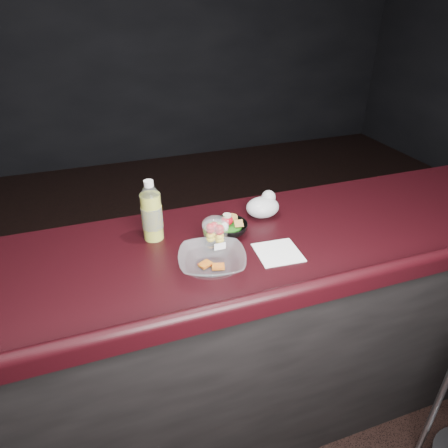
% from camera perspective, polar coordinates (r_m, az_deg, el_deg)
% --- Properties ---
extents(room_shell, '(8.00, 8.00, 8.00)m').
position_cam_1_polar(room_shell, '(1.02, 7.84, 28.24)').
color(room_shell, black).
rests_on(room_shell, ground).
extents(counter, '(4.06, 0.71, 1.02)m').
position_cam_1_polar(counter, '(1.87, 0.72, -16.07)').
color(counter, black).
rests_on(counter, ground).
extents(lemonade_bottle, '(0.08, 0.08, 0.25)m').
position_cam_1_polar(lemonade_bottle, '(1.55, -10.28, 1.28)').
color(lemonade_bottle, gold).
rests_on(lemonade_bottle, counter).
extents(fruit_cup, '(0.10, 0.10, 0.14)m').
position_cam_1_polar(fruit_cup, '(1.47, -1.21, -1.46)').
color(fruit_cup, white).
rests_on(fruit_cup, counter).
extents(green_apple, '(0.09, 0.09, 0.09)m').
position_cam_1_polar(green_apple, '(1.55, -1.38, -1.08)').
color(green_apple, '#44810E').
rests_on(green_apple, counter).
extents(plastic_bag, '(0.15, 0.12, 0.11)m').
position_cam_1_polar(plastic_bag, '(1.72, 5.65, 2.58)').
color(plastic_bag, silver).
rests_on(plastic_bag, counter).
extents(snack_bowl, '(0.19, 0.19, 0.08)m').
position_cam_1_polar(snack_bowl, '(1.59, 0.66, -0.51)').
color(snack_bowl, black).
rests_on(snack_bowl, counter).
extents(takeout_bowl, '(0.29, 0.29, 0.06)m').
position_cam_1_polar(takeout_bowl, '(1.40, -1.71, -5.32)').
color(takeout_bowl, silver).
rests_on(takeout_bowl, counter).
extents(paper_napkin, '(0.17, 0.17, 0.00)m').
position_cam_1_polar(paper_napkin, '(1.50, 7.71, -4.05)').
color(paper_napkin, white).
rests_on(paper_napkin, counter).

